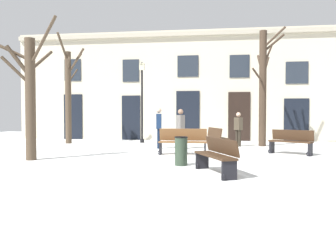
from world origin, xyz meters
The scene contains 14 objects.
ground_plane centered at (0.00, 0.00, 0.00)m, with size 31.61×31.61×0.00m, color white.
building_facade centered at (0.00, 8.11, 3.17)m, with size 19.75×0.60×6.25m.
tree_foreground centered at (-4.13, -1.28, 2.20)m, with size 2.50×2.11×4.51m.
tree_near_facade centered at (4.02, 4.86, 2.89)m, with size 1.63×2.36×5.42m.
tree_left_of_center centered at (-5.57, 4.99, 2.57)m, with size 1.12×1.79×5.46m.
streetlamp centered at (-1.97, 5.94, 2.55)m, with size 0.30×0.30×4.20m.
litter_bin centered at (0.86, -1.82, 0.42)m, with size 0.40×0.40×0.84m.
bench_near_center_tree centered at (0.65, 0.90, 0.50)m, with size 1.81×0.49×0.96m.
bench_near_lamp centered at (4.62, 1.51, 0.48)m, with size 1.55×1.22×0.91m.
bench_back_to_back_left centered at (1.88, -3.13, 0.48)m, with size 1.13×1.89×0.90m.
bench_back_to_back_right centered at (1.91, 3.66, 0.47)m, with size 0.99×1.85×0.90m.
person_near_bench centered at (2.88, 4.53, 0.86)m, with size 0.40×0.44×1.57m.
person_by_shop_door centered at (0.35, 2.97, 0.95)m, with size 0.40×0.44×1.71m.
person_crossing_plaza centered at (-0.61, 3.05, 0.99)m, with size 0.29×0.42×1.77m.
Camera 1 is at (1.87, -11.95, 1.50)m, focal length 37.50 mm.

